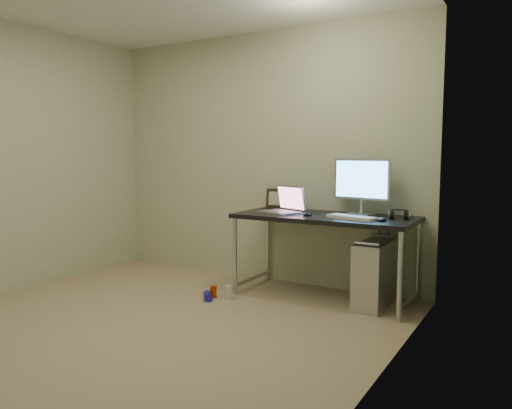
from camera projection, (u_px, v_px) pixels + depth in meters
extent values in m
plane|color=tan|center=(144.00, 328.00, 3.72)|extent=(3.50, 3.50, 0.00)
cube|color=beige|center=(261.00, 158.00, 5.08)|extent=(3.50, 0.02, 2.50)
cube|color=beige|center=(380.00, 162.00, 2.70)|extent=(0.02, 3.50, 2.50)
cube|color=black|center=(325.00, 217.00, 4.41)|extent=(1.58, 0.69, 0.04)
cylinder|color=silver|center=(235.00, 256.00, 4.57)|extent=(0.04, 0.04, 0.71)
cylinder|color=silver|center=(267.00, 246.00, 5.09)|extent=(0.04, 0.04, 0.71)
cylinder|color=silver|center=(400.00, 277.00, 3.81)|extent=(0.04, 0.04, 0.71)
cylinder|color=silver|center=(418.00, 262.00, 4.34)|extent=(0.04, 0.04, 0.71)
cylinder|color=silver|center=(252.00, 278.00, 4.86)|extent=(0.04, 0.61, 0.04)
cylinder|color=silver|center=(408.00, 302.00, 4.10)|extent=(0.04, 0.61, 0.04)
cube|color=silver|center=(375.00, 274.00, 4.21)|extent=(0.24, 0.53, 0.55)
cylinder|color=silver|center=(367.00, 244.00, 3.99)|extent=(0.20, 0.03, 0.03)
cylinder|color=silver|center=(383.00, 236.00, 4.37)|extent=(0.20, 0.03, 0.03)
cylinder|color=black|center=(380.00, 253.00, 4.49)|extent=(0.01, 0.16, 0.69)
cylinder|color=black|center=(389.00, 257.00, 4.43)|extent=(0.02, 0.11, 0.71)
cylinder|color=#BA3208|center=(213.00, 292.00, 4.49)|extent=(0.07, 0.07, 0.11)
cylinder|color=silver|center=(229.00, 292.00, 4.43)|extent=(0.09, 0.09, 0.13)
cylinder|color=#1C1DA4|center=(208.00, 296.00, 4.41)|extent=(0.14, 0.15, 0.07)
cube|color=silver|center=(280.00, 212.00, 4.54)|extent=(0.43, 0.37, 0.02)
cube|color=gray|center=(280.00, 211.00, 4.54)|extent=(0.37, 0.31, 0.00)
cube|color=gray|center=(291.00, 198.00, 4.61)|extent=(0.35, 0.18, 0.23)
cube|color=#7C4B58|center=(291.00, 198.00, 4.61)|extent=(0.31, 0.16, 0.20)
cube|color=silver|center=(361.00, 214.00, 4.45)|extent=(0.23, 0.18, 0.02)
cylinder|color=silver|center=(362.00, 206.00, 4.46)|extent=(0.03, 0.03, 0.12)
cube|color=silver|center=(362.00, 179.00, 4.43)|extent=(0.53, 0.10, 0.37)
cube|color=#4D9EE4|center=(361.00, 179.00, 4.41)|extent=(0.48, 0.07, 0.32)
cube|color=white|center=(352.00, 217.00, 4.16)|extent=(0.45, 0.25, 0.03)
ellipsoid|color=black|center=(382.00, 219.00, 4.02)|extent=(0.08, 0.12, 0.04)
ellipsoid|color=black|center=(307.00, 214.00, 4.37)|extent=(0.08, 0.11, 0.04)
cylinder|color=black|center=(392.00, 216.00, 4.17)|extent=(0.06, 0.10, 0.10)
cylinder|color=black|center=(406.00, 216.00, 4.11)|extent=(0.06, 0.10, 0.10)
cube|color=black|center=(399.00, 210.00, 4.14)|extent=(0.12, 0.04, 0.01)
cube|color=black|center=(278.00, 198.00, 4.98)|extent=(0.25, 0.14, 0.19)
cylinder|color=silver|center=(296.00, 205.00, 4.83)|extent=(0.01, 0.01, 0.08)
cylinder|color=white|center=(296.00, 200.00, 4.83)|extent=(0.04, 0.03, 0.04)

